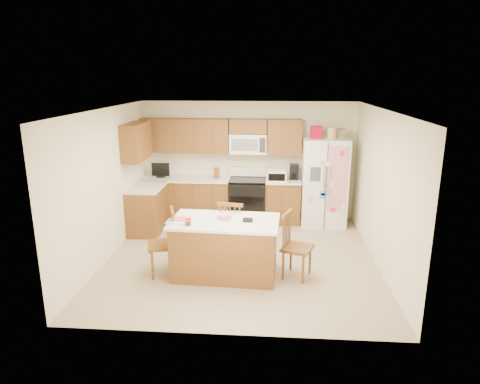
# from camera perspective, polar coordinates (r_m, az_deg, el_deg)

# --- Properties ---
(ground) EXTENTS (4.50, 4.50, 0.00)m
(ground) POSITION_cam_1_polar(r_m,az_deg,el_deg) (7.39, 0.13, -8.77)
(ground) COLOR tan
(ground) RESTS_ON ground
(room_shell) EXTENTS (4.60, 4.60, 2.52)m
(room_shell) POSITION_cam_1_polar(r_m,az_deg,el_deg) (6.93, 0.14, 2.18)
(room_shell) COLOR beige
(room_shell) RESTS_ON ground
(cabinetry) EXTENTS (3.36, 1.56, 2.15)m
(cabinetry) POSITION_cam_1_polar(r_m,az_deg,el_deg) (8.90, -5.36, 1.59)
(cabinetry) COLOR brown
(cabinetry) RESTS_ON ground
(stove) EXTENTS (0.76, 0.65, 1.13)m
(stove) POSITION_cam_1_polar(r_m,az_deg,el_deg) (9.05, 1.01, -1.01)
(stove) COLOR black
(stove) RESTS_ON ground
(refrigerator) EXTENTS (0.90, 0.79, 2.04)m
(refrigerator) POSITION_cam_1_polar(r_m,az_deg,el_deg) (8.92, 11.13, 1.44)
(refrigerator) COLOR white
(refrigerator) RESTS_ON ground
(island) EXTENTS (1.70, 1.04, 0.98)m
(island) POSITION_cam_1_polar(r_m,az_deg,el_deg) (6.65, -2.03, -7.39)
(island) COLOR brown
(island) RESTS_ON ground
(windsor_chair_left) EXTENTS (0.54, 0.55, 1.04)m
(windsor_chair_left) POSITION_cam_1_polar(r_m,az_deg,el_deg) (6.76, -10.14, -6.84)
(windsor_chair_left) COLOR brown
(windsor_chair_left) RESTS_ON ground
(windsor_chair_back) EXTENTS (0.52, 0.50, 1.04)m
(windsor_chair_back) POSITION_cam_1_polar(r_m,az_deg,el_deg) (7.15, -1.00, -5.36)
(windsor_chair_back) COLOR brown
(windsor_chair_back) RESTS_ON ground
(windsor_chair_right) EXTENTS (0.55, 0.56, 1.02)m
(windsor_chair_right) POSITION_cam_1_polar(r_m,az_deg,el_deg) (6.63, 7.43, -7.30)
(windsor_chair_right) COLOR brown
(windsor_chair_right) RESTS_ON ground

